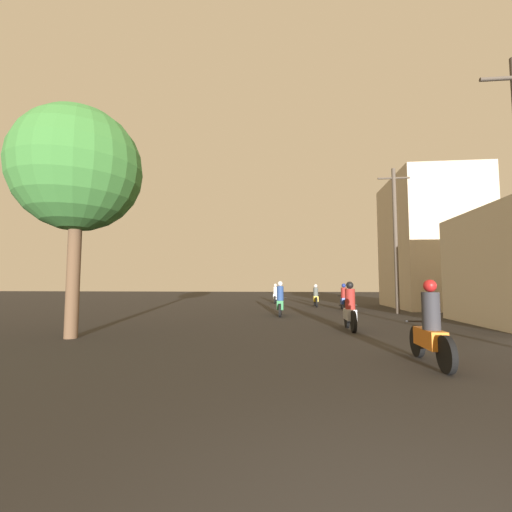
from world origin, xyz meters
TOP-DOWN VIEW (x-y plane):
  - motorcycle_orange at (1.77, 5.26)m, footprint 0.60×1.99m
  - motorcycle_silver at (1.09, 10.00)m, footprint 0.60×1.93m
  - motorcycle_green at (-1.34, 14.75)m, footprint 0.60×1.97m
  - motorcycle_blue at (2.20, 18.58)m, footprint 0.60×2.03m
  - motorcycle_yellow at (0.82, 21.55)m, footprint 0.60×2.10m
  - motorcycle_white at (-2.02, 25.21)m, footprint 0.60×2.02m
  - building_right_far at (7.91, 20.74)m, footprint 4.71×6.67m
  - utility_pole_far at (4.52, 16.36)m, footprint 1.60×0.20m
  - street_tree at (-7.00, 7.53)m, footprint 3.61×3.61m

SIDE VIEW (x-z plane):
  - motorcycle_yellow at x=0.82m, z-range -0.14..1.33m
  - motorcycle_white at x=-2.02m, z-range -0.15..1.35m
  - motorcycle_blue at x=2.20m, z-range -0.14..1.38m
  - motorcycle_silver at x=1.09m, z-range -0.16..1.43m
  - motorcycle_orange at x=1.77m, z-range -0.17..1.44m
  - motorcycle_green at x=-1.34m, z-range -0.17..1.47m
  - utility_pole_far at x=4.52m, z-range 0.16..7.65m
  - building_right_far at x=7.91m, z-range 0.00..8.18m
  - street_tree at x=-7.00m, z-range 1.49..8.14m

